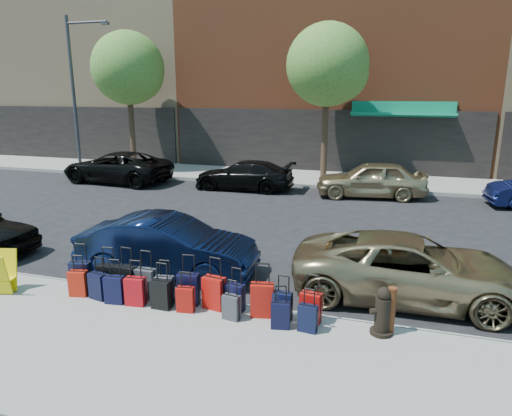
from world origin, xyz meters
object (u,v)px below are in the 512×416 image
(car_near_1, at_px, (167,246))
(car_far_0, at_px, (117,167))
(streetlight, at_px, (76,85))
(tree_left, at_px, (130,70))
(tree_center, at_px, (330,67))
(suitcase_front_5, at_px, (188,289))
(car_far_1, at_px, (244,175))
(bollard, at_px, (391,310))
(car_far_2, at_px, (371,179))
(car_near_2, at_px, (410,268))
(display_rack, at_px, (1,273))
(fire_hydrant, at_px, (382,313))

(car_near_1, distance_m, car_far_0, 12.46)
(streetlight, relative_size, car_near_1, 1.85)
(tree_left, bearing_deg, tree_center, 0.00)
(tree_left, bearing_deg, car_near_1, -56.06)
(tree_center, relative_size, car_far_0, 1.35)
(suitcase_front_5, xyz_separation_m, car_far_1, (-2.64, 11.54, 0.18))
(tree_left, relative_size, tree_center, 1.00)
(bollard, xyz_separation_m, car_far_2, (-0.99, 11.65, 0.16))
(streetlight, relative_size, car_near_2, 1.62)
(tree_center, distance_m, car_near_2, 13.71)
(suitcase_front_5, height_order, car_far_1, car_far_1)
(car_far_1, bearing_deg, tree_center, 128.62)
(display_rack, bearing_deg, car_near_2, 2.71)
(bollard, bearing_deg, car_far_1, 119.62)
(tree_center, height_order, car_near_2, tree_center)
(suitcase_front_5, relative_size, car_near_2, 0.21)
(tree_center, bearing_deg, car_near_1, -99.02)
(car_near_1, distance_m, car_far_2, 10.85)
(tree_left, distance_m, car_far_2, 13.83)
(bollard, distance_m, car_near_1, 5.51)
(car_far_0, height_order, car_far_1, car_far_0)
(fire_hydrant, bearing_deg, display_rack, 159.89)
(tree_center, distance_m, car_far_0, 11.24)
(fire_hydrant, bearing_deg, tree_left, 108.98)
(tree_left, bearing_deg, fire_hydrant, -46.52)
(suitcase_front_5, height_order, car_near_2, car_near_2)
(car_near_1, bearing_deg, tree_left, 30.35)
(tree_center, relative_size, suitcase_front_5, 7.00)
(streetlight, bearing_deg, display_rack, -58.58)
(car_near_2, bearing_deg, display_rack, 106.16)
(bollard, relative_size, car_far_0, 0.16)
(fire_hydrant, distance_m, car_far_1, 13.29)
(tree_left, distance_m, display_rack, 16.73)
(tree_center, bearing_deg, streetlight, -177.02)
(car_near_2, relative_size, car_far_1, 1.10)
(bollard, bearing_deg, streetlight, 140.83)
(suitcase_front_5, distance_m, fire_hydrant, 3.80)
(tree_left, xyz_separation_m, display_rack, (5.77, -14.95, -4.81))
(fire_hydrant, distance_m, car_near_2, 2.06)
(fire_hydrant, xyz_separation_m, car_far_1, (-6.44, 11.63, 0.09))
(display_rack, bearing_deg, tree_center, 57.86)
(tree_left, height_order, streetlight, streetlight)
(fire_hydrant, height_order, car_near_1, car_near_1)
(tree_left, xyz_separation_m, bollard, (13.75, -14.30, -4.81))
(tree_center, distance_m, streetlight, 13.48)
(tree_left, distance_m, car_near_1, 15.93)
(streetlight, xyz_separation_m, car_far_1, (10.10, -2.02, -4.01))
(tree_center, bearing_deg, car_far_2, -49.51)
(display_rack, height_order, car_near_2, car_near_2)
(suitcase_front_5, xyz_separation_m, display_rack, (-4.04, -0.69, 0.13))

